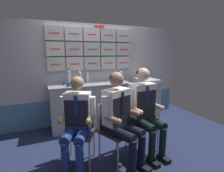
# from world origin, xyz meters

# --- Properties ---
(ground) EXTENTS (4.80, 4.80, 0.04)m
(ground) POSITION_xyz_m (0.00, 0.00, -0.02)
(ground) COLOR #1F2645
(galley_bulkhead) EXTENTS (4.20, 0.14, 2.15)m
(galley_bulkhead) POSITION_xyz_m (-0.02, 1.37, 1.11)
(galley_bulkhead) COLOR #B3B2BB
(galley_bulkhead) RESTS_ON ground
(galley_counter) EXTENTS (1.67, 0.53, 0.92)m
(galley_counter) POSITION_xyz_m (-0.24, 1.09, 0.46)
(galley_counter) COLOR #A09FAA
(galley_counter) RESTS_ON ground
(service_trolley) EXTENTS (0.40, 0.65, 0.97)m
(service_trolley) POSITION_xyz_m (1.02, 0.96, 0.52)
(service_trolley) COLOR black
(service_trolley) RESTS_ON ground
(folding_chair_left) EXTENTS (0.54, 0.54, 0.85)m
(folding_chair_left) POSITION_xyz_m (-0.70, 0.00, 0.53)
(folding_chair_left) COLOR #A8AAAF
(folding_chair_left) RESTS_ON ground
(crew_member_left) EXTENTS (0.56, 0.66, 1.24)m
(crew_member_left) POSITION_xyz_m (-0.77, -0.14, 0.68)
(crew_member_left) COLOR black
(crew_member_left) RESTS_ON ground
(folding_chair_center) EXTENTS (0.52, 0.52, 0.85)m
(folding_chair_center) POSITION_xyz_m (-0.27, -0.15, 0.53)
(folding_chair_center) COLOR #A8AAAF
(folding_chair_center) RESTS_ON ground
(crew_member_center) EXTENTS (0.57, 0.70, 1.30)m
(crew_member_center) POSITION_xyz_m (-0.20, -0.30, 0.72)
(crew_member_center) COLOR black
(crew_member_center) RESTS_ON ground
(folding_chair_right) EXTENTS (0.44, 0.44, 0.85)m
(folding_chair_right) POSITION_xyz_m (0.26, -0.01, 0.53)
(folding_chair_right) COLOR #A8AAAF
(folding_chair_right) RESTS_ON ground
(crew_member_right) EXTENTS (0.52, 0.67, 1.32)m
(crew_member_right) POSITION_xyz_m (0.27, -0.17, 0.74)
(crew_member_right) COLOR black
(crew_member_right) RESTS_ON ground
(sparkling_bottle_green) EXTENTS (0.06, 0.06, 0.31)m
(sparkling_bottle_green) POSITION_xyz_m (-0.49, 0.93, 1.06)
(sparkling_bottle_green) COLOR silver
(sparkling_bottle_green) RESTS_ON galley_counter
(water_bottle_clear) EXTENTS (0.07, 0.07, 0.27)m
(water_bottle_clear) POSITION_xyz_m (0.39, 0.97, 1.05)
(water_bottle_clear) COLOR silver
(water_bottle_clear) RESTS_ON galley_counter
(water_bottle_blue_cap) EXTENTS (0.07, 0.07, 0.31)m
(water_bottle_blue_cap) POSITION_xyz_m (-0.65, 1.22, 1.06)
(water_bottle_blue_cap) COLOR silver
(water_bottle_blue_cap) RESTS_ON galley_counter
(water_bottle_short) EXTENTS (0.07, 0.07, 0.24)m
(water_bottle_short) POSITION_xyz_m (-0.25, 1.26, 1.03)
(water_bottle_short) COLOR silver
(water_bottle_short) RESTS_ON galley_counter
(coffee_cup_spare) EXTENTS (0.07, 0.07, 0.08)m
(coffee_cup_spare) POSITION_xyz_m (-0.71, 0.94, 0.96)
(coffee_cup_spare) COLOR navy
(coffee_cup_spare) RESTS_ON galley_counter
(espresso_cup_small) EXTENTS (0.06, 0.06, 0.07)m
(espresso_cup_small) POSITION_xyz_m (-0.76, 1.14, 0.96)
(espresso_cup_small) COLOR navy
(espresso_cup_small) RESTS_ON galley_counter
(snack_banana) EXTENTS (0.17, 0.10, 0.04)m
(snack_banana) POSITION_xyz_m (-0.53, 1.07, 0.94)
(snack_banana) COLOR yellow
(snack_banana) RESTS_ON galley_counter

